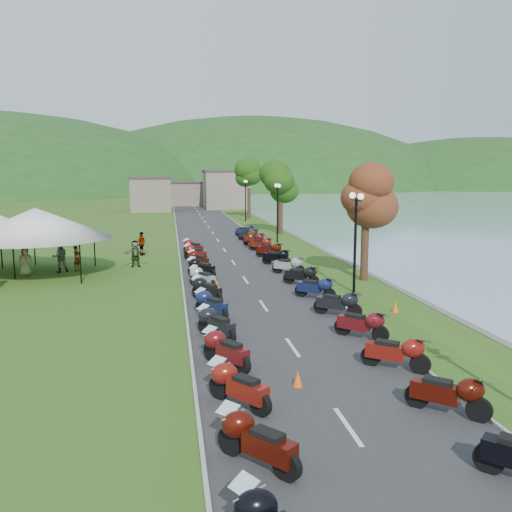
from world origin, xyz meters
name	(u,v)px	position (x,y,z in m)	size (l,w,h in m)	color
road	(218,241)	(0.00, 40.00, 0.01)	(7.00, 120.00, 0.02)	#333335
hills_backdrop	(181,188)	(0.00, 200.00, 0.00)	(360.00, 120.00, 76.00)	#285621
far_building	(183,193)	(-2.00, 85.00, 2.50)	(18.00, 16.00, 5.00)	gray
moto_row_left	(209,297)	(-2.50, 15.80, 0.55)	(2.60, 34.77, 1.10)	#331411
moto_row_right	(294,270)	(2.75, 21.76, 0.55)	(2.60, 43.72, 1.10)	#331411
vendor_tent_main	(37,242)	(-11.92, 25.44, 2.00)	(5.73, 5.73, 4.00)	white
tree_lakeside	(366,213)	(6.60, 20.94, 3.80)	(2.73, 2.73, 7.60)	#265512
pedestrian_a	(78,271)	(-9.89, 26.56, 0.00)	(0.57, 0.42, 1.56)	slate
pedestrian_b	(61,272)	(-10.83, 26.27, 0.00)	(0.93, 0.51, 1.91)	slate
traffic_cone_near	(298,379)	(-0.63, 6.60, 0.24)	(0.30, 0.30, 0.47)	#F2590C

